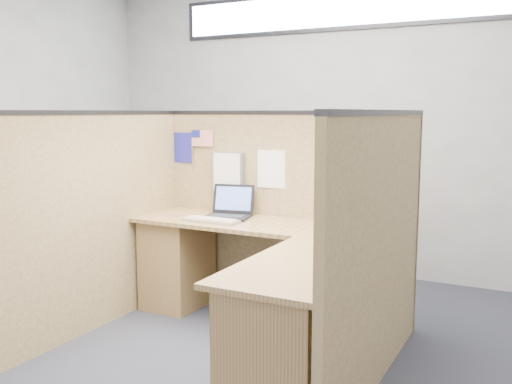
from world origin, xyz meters
The scene contains 14 objects.
floor centered at (0.00, 0.00, 0.00)m, with size 5.00×5.00×0.00m, color #21242E.
wall_back centered at (0.00, 2.25, 1.40)m, with size 5.00×5.00×0.00m, color gray.
clerestory_window centered at (0.00, 2.23, 2.45)m, with size 3.30×0.04×0.38m.
cubicle_partitions centered at (0.00, 0.43, 0.77)m, with size 2.06×1.83×1.53m.
l_desk centered at (0.18, 0.29, 0.39)m, with size 1.95×1.75×0.73m.
laptop centered at (-0.32, 0.79, 0.79)m, with size 0.37×0.37×0.23m.
keyboard centered at (-0.35, 0.53, 0.74)m, with size 0.42×0.14×0.03m.
mouse centered at (0.71, 0.54, 0.75)m, with size 0.12×0.07×0.05m, color silver.
hand_forearm centered at (0.72, 0.39, 0.77)m, with size 0.12×0.42×0.09m.
blue_poster centered at (-0.88, 0.97, 1.23)m, with size 0.19×0.00×0.25m, color navy.
american_flag centered at (-0.71, 0.96, 1.30)m, with size 0.20×0.01×0.35m.
file_holder centered at (-0.44, 0.94, 1.03)m, with size 0.27×0.05×0.35m.
paper_left centered at (-0.08, 0.97, 1.09)m, with size 0.23×0.00×0.29m, color white.
paper_right centered at (0.68, 0.97, 1.13)m, with size 0.23×0.00×0.30m, color white.
Camera 1 is at (1.81, -2.90, 1.52)m, focal length 40.00 mm.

